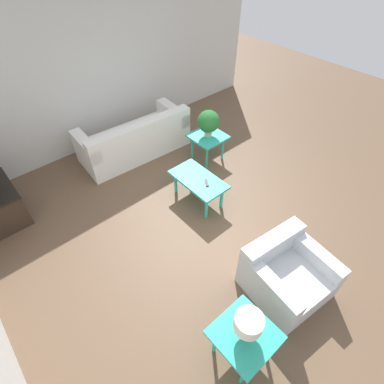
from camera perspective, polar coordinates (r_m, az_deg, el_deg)
The scene contains 10 objects.
ground_plane at distance 4.67m, azimuth 4.38°, elevation -4.93°, with size 14.00×14.00×0.00m, color brown.
wall_right at distance 6.00m, azimuth -17.20°, elevation 21.27°, with size 0.12×7.20×2.70m.
sofa at distance 5.81m, azimuth -10.72°, elevation 9.69°, with size 0.98×2.07×0.78m.
armchair at distance 3.93m, azimuth 17.36°, elevation -14.63°, with size 0.97×0.99×0.70m.
coffee_table at distance 4.67m, azimuth 1.20°, elevation 2.01°, with size 0.92×0.50×0.44m.
side_table_plant at distance 5.51m, azimuth 3.02°, elevation 10.10°, with size 0.59×0.59×0.50m.
side_table_lamp at distance 3.33m, azimuth 9.92°, elevation -25.51°, with size 0.59×0.59×0.50m.
potted_plant at distance 5.32m, azimuth 3.16°, elevation 13.21°, with size 0.39×0.39×0.48m.
table_lamp at distance 3.05m, azimuth 10.68°, elevation -23.49°, with size 0.27×0.27×0.35m.
remote_control at distance 4.56m, azimuth 2.84°, elevation 1.78°, with size 0.15×0.12×0.02m.
Camera 1 is at (-2.06, 2.26, 3.53)m, focal length 28.00 mm.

